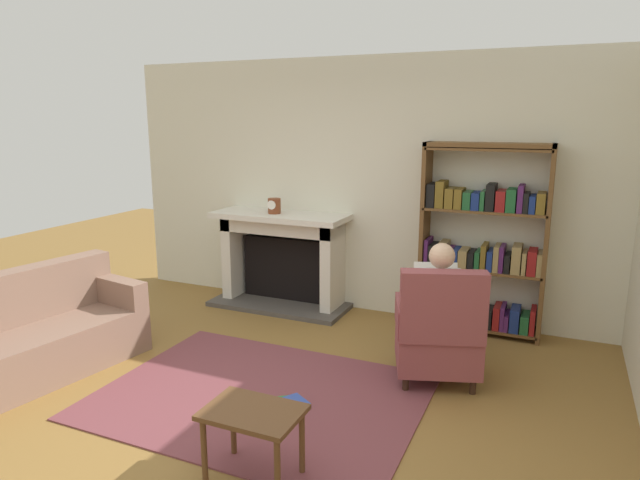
{
  "coord_description": "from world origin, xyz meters",
  "views": [
    {
      "loc": [
        1.97,
        -3.05,
        2.08
      ],
      "look_at": [
        0.1,
        1.2,
        1.05
      ],
      "focal_mm": 31.14,
      "sensor_mm": 36.0,
      "label": 1
    }
  ],
  "objects_px": {
    "fireplace": "(283,256)",
    "sofa_floral": "(34,337)",
    "armchair_reading": "(439,332)",
    "mantel_clock": "(274,206)",
    "side_table": "(253,421)",
    "bookshelf": "(482,246)",
    "seated_reader": "(438,304)"
  },
  "relations": [
    {
      "from": "fireplace",
      "to": "bookshelf",
      "type": "distance_m",
      "value": 2.16
    },
    {
      "from": "armchair_reading",
      "to": "sofa_floral",
      "type": "distance_m",
      "value": 3.29
    },
    {
      "from": "bookshelf",
      "to": "sofa_floral",
      "type": "distance_m",
      "value": 4.06
    },
    {
      "from": "seated_reader",
      "to": "sofa_floral",
      "type": "xyz_separation_m",
      "value": [
        -3.03,
        -1.29,
        -0.3
      ]
    },
    {
      "from": "sofa_floral",
      "to": "side_table",
      "type": "relative_size",
      "value": 3.21
    },
    {
      "from": "mantel_clock",
      "to": "side_table",
      "type": "height_order",
      "value": "mantel_clock"
    },
    {
      "from": "mantel_clock",
      "to": "seated_reader",
      "type": "height_order",
      "value": "mantel_clock"
    },
    {
      "from": "fireplace",
      "to": "bookshelf",
      "type": "bearing_deg",
      "value": 0.89
    },
    {
      "from": "mantel_clock",
      "to": "side_table",
      "type": "xyz_separation_m",
      "value": [
        1.34,
        -2.76,
        -0.77
      ]
    },
    {
      "from": "bookshelf",
      "to": "side_table",
      "type": "distance_m",
      "value": 3.06
    },
    {
      "from": "fireplace",
      "to": "sofa_floral",
      "type": "bearing_deg",
      "value": -114.03
    },
    {
      "from": "armchair_reading",
      "to": "side_table",
      "type": "relative_size",
      "value": 1.73
    },
    {
      "from": "fireplace",
      "to": "sofa_floral",
      "type": "height_order",
      "value": "fireplace"
    },
    {
      "from": "mantel_clock",
      "to": "sofa_floral",
      "type": "height_order",
      "value": "mantel_clock"
    },
    {
      "from": "bookshelf",
      "to": "seated_reader",
      "type": "bearing_deg",
      "value": -98.71
    },
    {
      "from": "seated_reader",
      "to": "sofa_floral",
      "type": "bearing_deg",
      "value": 4.33
    },
    {
      "from": "sofa_floral",
      "to": "side_table",
      "type": "height_order",
      "value": "sofa_floral"
    },
    {
      "from": "sofa_floral",
      "to": "fireplace",
      "type": "bearing_deg",
      "value": -14.61
    },
    {
      "from": "seated_reader",
      "to": "sofa_floral",
      "type": "distance_m",
      "value": 3.31
    },
    {
      "from": "fireplace",
      "to": "seated_reader",
      "type": "relative_size",
      "value": 1.35
    },
    {
      "from": "fireplace",
      "to": "sofa_floral",
      "type": "relative_size",
      "value": 0.86
    },
    {
      "from": "mantel_clock",
      "to": "armchair_reading",
      "type": "relative_size",
      "value": 0.17
    },
    {
      "from": "fireplace",
      "to": "armchair_reading",
      "type": "relative_size",
      "value": 1.58
    },
    {
      "from": "mantel_clock",
      "to": "seated_reader",
      "type": "bearing_deg",
      "value": -26.46
    },
    {
      "from": "seated_reader",
      "to": "side_table",
      "type": "relative_size",
      "value": 2.04
    },
    {
      "from": "fireplace",
      "to": "side_table",
      "type": "relative_size",
      "value": 2.75
    },
    {
      "from": "seated_reader",
      "to": "mantel_clock",
      "type": "bearing_deg",
      "value": -45.11
    },
    {
      "from": "fireplace",
      "to": "mantel_clock",
      "type": "distance_m",
      "value": 0.59
    },
    {
      "from": "fireplace",
      "to": "armchair_reading",
      "type": "distance_m",
      "value": 2.35
    },
    {
      "from": "side_table",
      "to": "mantel_clock",
      "type": "bearing_deg",
      "value": 115.81
    },
    {
      "from": "sofa_floral",
      "to": "armchair_reading",
      "type": "bearing_deg",
      "value": -59.64
    },
    {
      "from": "armchair_reading",
      "to": "sofa_floral",
      "type": "height_order",
      "value": "armchair_reading"
    }
  ]
}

